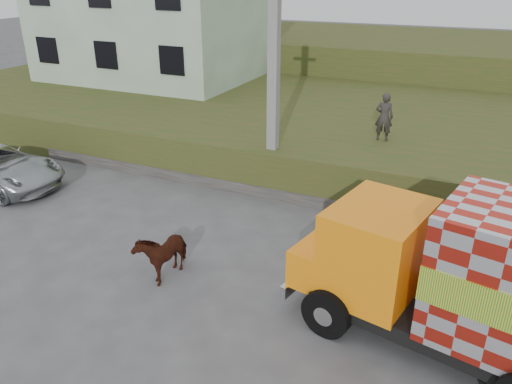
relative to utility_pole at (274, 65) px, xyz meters
The scene contains 9 objects.
ground 6.23m from the utility_pole, 77.74° to the right, with size 120.00×120.00×0.00m, color #474749.
embankment 6.42m from the utility_pole, 79.51° to the left, with size 40.00×12.00×1.50m, color #304717.
embankment_far 17.62m from the utility_pole, 86.71° to the left, with size 40.00×12.00×3.00m, color #304717.
retaining_strip 4.02m from the utility_pole, 158.20° to the right, with size 16.00×0.50×0.40m, color #595651.
building 13.07m from the utility_pole, 139.97° to the left, with size 10.00×8.00×6.00m, color #B4D1B2.
utility_pole is the anchor object (origin of this frame).
cargo_truck 8.97m from the utility_pole, 39.52° to the right, with size 7.32×3.67×3.13m.
cow 6.51m from the utility_pole, 95.01° to the right, with size 0.66×1.44×1.22m, color black.
pedestrian 4.13m from the utility_pole, 37.46° to the left, with size 0.57×0.38×1.57m, color #2A2825.
Camera 1 is at (4.69, -9.13, 6.68)m, focal length 35.00 mm.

